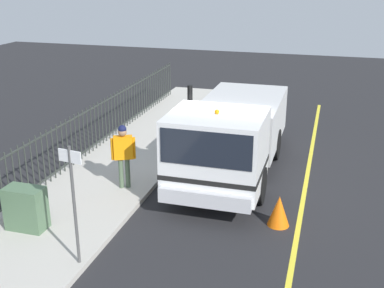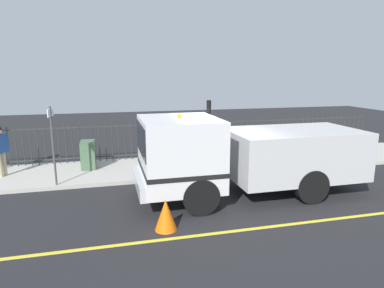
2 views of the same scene
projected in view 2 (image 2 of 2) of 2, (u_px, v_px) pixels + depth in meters
ground_plane at (220, 195)px, 9.92m from camera, size 45.04×45.04×0.00m
sidewalk_slab at (193, 165)px, 12.90m from camera, size 3.03×20.47×0.13m
lane_marking at (251, 229)px, 7.77m from camera, size 0.12×18.42×0.01m
work_truck at (237, 152)px, 9.63m from camera, size 2.38×6.67×2.74m
worker_standing at (164, 142)px, 11.60m from camera, size 0.59×0.41×1.74m
pedestrian_distant at (0, 146)px, 11.13m from camera, size 0.55×0.45×1.72m
iron_fence at (186, 138)px, 13.95m from camera, size 0.04×17.44×1.49m
utility_cabinet at (88, 155)px, 12.24m from camera, size 0.88×0.49×0.99m
traffic_cone at (166, 215)px, 7.67m from camera, size 0.51×0.51×0.73m
street_sign at (52, 137)px, 10.13m from camera, size 0.50×0.11×2.46m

